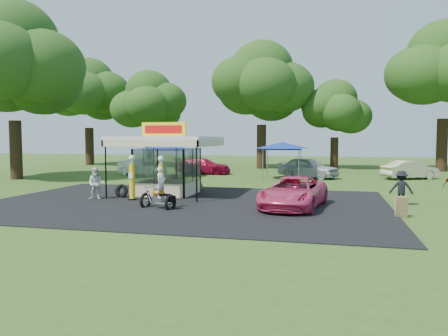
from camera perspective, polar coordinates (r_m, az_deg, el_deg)
The scene contains 24 objects.
ground at distance 20.30m, azimuth -7.14°, elevation -5.45°, with size 120.00×120.00×0.00m, color #335019.
asphalt_apron at distance 22.15m, azimuth -5.29°, elevation -4.59°, with size 20.00×14.00×0.04m, color black.
gas_station_kiosk at distance 25.45m, azimuth -7.38°, elevation 0.50°, with size 5.40×5.40×4.18m.
gas_pump_left at distance 23.51m, azimuth -11.91°, elevation -1.38°, with size 0.45×0.45×2.41m.
gas_pump_right at distance 22.96m, azimuth -8.21°, elevation -1.49°, with size 0.44×0.44×2.38m.
motorcycle at distance 20.47m, azimuth -8.38°, elevation -3.14°, with size 1.80×1.19×2.04m.
spare_tires at distance 24.75m, azimuth -13.23°, elevation -2.94°, with size 0.93×0.63×0.78m.
a_frame_sign at distance 19.61m, azimuth 22.15°, elevation -4.74°, with size 0.51×0.48×0.87m.
kiosk_car at distance 27.62m, azimuth -5.70°, elevation -1.92°, with size 1.13×2.82×0.96m, color yellow.
pink_sedan at distance 20.76m, azimuth 9.08°, elevation -3.19°, with size 2.46×5.33×1.48m, color #DC3C6E.
spectator_west at distance 24.33m, azimuth -16.39°, elevation -1.96°, with size 0.84×0.66×1.73m, color white.
spectator_east_a at distance 22.94m, azimuth 22.14°, elevation -2.46°, with size 1.11×0.64×1.71m, color black.
bg_car_a at distance 38.96m, azimuth -10.73°, elevation 0.13°, with size 1.56×4.47×1.47m, color silver.
bg_car_b at distance 39.80m, azimuth -2.77°, elevation 0.27°, with size 2.06×5.06×1.47m, color maroon.
bg_car_c at distance 36.50m, azimuth 10.94°, elevation 0.05°, with size 2.02×5.02×1.71m, color silver.
bg_car_e at distance 37.79m, azimuth 23.11°, elevation -0.24°, with size 1.57×4.49×1.48m, color #BDB190.
tent_west at distance 37.17m, azimuth -7.50°, elevation 2.81°, with size 4.07×4.07×2.84m.
tent_east at distance 35.09m, azimuth 7.64°, elevation 2.92°, with size 4.24×4.24×2.97m.
oak_far_a at distance 55.66m, azimuth -17.27°, elevation 8.65°, with size 10.62×10.62×12.59m.
oak_far_b at distance 51.16m, azimuth -9.77°, elevation 7.89°, with size 8.99×8.99×10.73m.
oak_far_c at distance 47.22m, azimuth 4.95°, elevation 10.18°, with size 11.25×11.25×13.26m.
oak_far_d at distance 48.24m, azimuth 14.29°, elevation 6.96°, with size 7.80×7.80×9.29m.
oak_far_e at distance 48.28m, azimuth 26.82°, elevation 10.52°, with size 12.06×12.06×14.35m.
oak_near at distance 38.89m, azimuth -25.82°, elevation 11.48°, with size 11.99×11.99×13.81m.
Camera 1 is at (7.16, -18.70, 3.32)m, focal length 35.00 mm.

